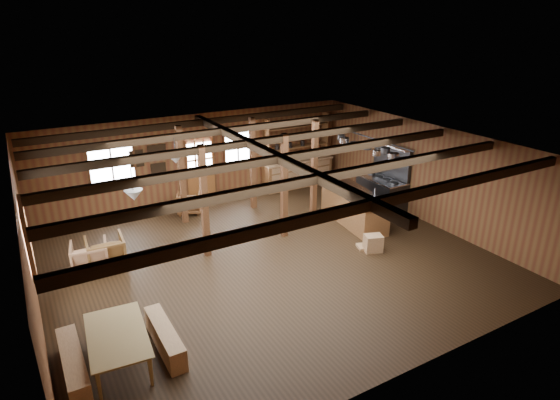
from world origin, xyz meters
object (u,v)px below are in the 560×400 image
Objects in this scene: commercial_range at (383,188)px; armchair_c at (90,257)px; dining_table at (121,348)px; armchair_a at (106,253)px; kitchen_island at (354,207)px; armchair_b at (189,203)px.

armchair_c is at bearing 177.82° from commercial_range.
armchair_a is (0.43, 3.49, 0.09)m from dining_table.
armchair_a reaches higher than dining_table.
kitchen_island reaches higher than armchair_c.
dining_table is at bearing -152.13° from kitchen_island.
commercial_range is 8.48m from armchair_c.
kitchen_island is 7.02m from armchair_c.
dining_table is 3.48m from armchair_c.
kitchen_island is 1.54× the size of dining_table.
commercial_range is at bearing -174.11° from armchair_c.
armchair_b reaches higher than dining_table.
kitchen_island reaches higher than armchair_a.
kitchen_island is at bearing 176.53° from armchair_a.
dining_table is (-8.55, -3.16, -0.34)m from commercial_range.
dining_table is 6.57m from armchair_b.
commercial_range reaches higher than armchair_c.
armchair_c is at bearing 3.59° from dining_table.
kitchen_island is 1.30× the size of commercial_range.
armchair_c is at bearing -179.47° from kitchen_island.
armchair_a is at bearing -2.21° from dining_table.
kitchen_island is 1.57m from commercial_range.
dining_table is (-7.06, -2.68, -0.18)m from kitchen_island.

